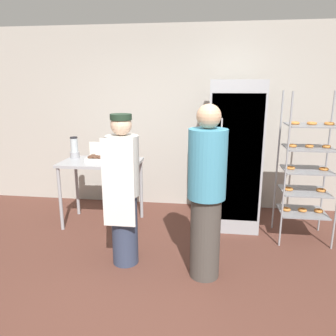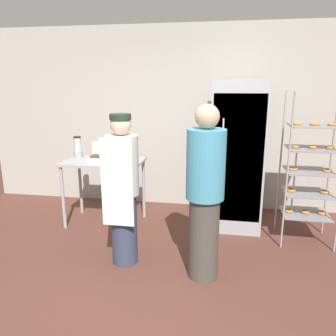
{
  "view_description": "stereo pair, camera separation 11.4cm",
  "coord_description": "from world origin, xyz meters",
  "px_view_note": "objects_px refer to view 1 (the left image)",
  "views": [
    {
      "loc": [
        0.47,
        -2.68,
        1.88
      ],
      "look_at": [
        0.01,
        0.71,
        1.0
      ],
      "focal_mm": 35.0,
      "sensor_mm": 36.0,
      "label": 1
    },
    {
      "loc": [
        0.58,
        -2.66,
        1.88
      ],
      "look_at": [
        0.01,
        0.71,
        1.0
      ],
      "focal_mm": 35.0,
      "sensor_mm": 36.0,
      "label": 2
    }
  ],
  "objects_px": {
    "donut_box": "(96,158)",
    "binder_stack": "(121,159)",
    "baking_rack": "(307,169)",
    "person_customer": "(206,193)",
    "person_baker": "(123,189)",
    "refrigerator": "(234,155)",
    "blender_pitcher": "(74,148)"
  },
  "relations": [
    {
      "from": "refrigerator",
      "to": "person_baker",
      "type": "distance_m",
      "value": 1.7
    },
    {
      "from": "donut_box",
      "to": "person_baker",
      "type": "xyz_separation_m",
      "value": [
        0.63,
        -0.96,
        -0.1
      ]
    },
    {
      "from": "donut_box",
      "to": "person_baker",
      "type": "height_order",
      "value": "person_baker"
    },
    {
      "from": "binder_stack",
      "to": "person_customer",
      "type": "bearing_deg",
      "value": -40.93
    },
    {
      "from": "person_baker",
      "to": "person_customer",
      "type": "relative_size",
      "value": 0.93
    },
    {
      "from": "baking_rack",
      "to": "person_customer",
      "type": "height_order",
      "value": "baking_rack"
    },
    {
      "from": "binder_stack",
      "to": "blender_pitcher",
      "type": "bearing_deg",
      "value": 157.69
    },
    {
      "from": "donut_box",
      "to": "person_customer",
      "type": "relative_size",
      "value": 0.15
    },
    {
      "from": "binder_stack",
      "to": "person_baker",
      "type": "distance_m",
      "value": 0.86
    },
    {
      "from": "donut_box",
      "to": "blender_pitcher",
      "type": "height_order",
      "value": "blender_pitcher"
    },
    {
      "from": "baking_rack",
      "to": "person_customer",
      "type": "relative_size",
      "value": 1.06
    },
    {
      "from": "person_baker",
      "to": "refrigerator",
      "type": "bearing_deg",
      "value": 45.83
    },
    {
      "from": "refrigerator",
      "to": "blender_pitcher",
      "type": "height_order",
      "value": "refrigerator"
    },
    {
      "from": "refrigerator",
      "to": "donut_box",
      "type": "bearing_deg",
      "value": -172.09
    },
    {
      "from": "person_baker",
      "to": "person_customer",
      "type": "height_order",
      "value": "person_customer"
    },
    {
      "from": "refrigerator",
      "to": "blender_pitcher",
      "type": "distance_m",
      "value": 2.18
    },
    {
      "from": "donut_box",
      "to": "person_baker",
      "type": "relative_size",
      "value": 0.16
    },
    {
      "from": "binder_stack",
      "to": "person_baker",
      "type": "xyz_separation_m",
      "value": [
        0.25,
        -0.82,
        -0.12
      ]
    },
    {
      "from": "refrigerator",
      "to": "binder_stack",
      "type": "xyz_separation_m",
      "value": [
        -1.43,
        -0.4,
        -0.01
      ]
    },
    {
      "from": "person_baker",
      "to": "person_customer",
      "type": "bearing_deg",
      "value": -9.03
    },
    {
      "from": "refrigerator",
      "to": "person_customer",
      "type": "relative_size",
      "value": 1.13
    },
    {
      "from": "blender_pitcher",
      "to": "person_customer",
      "type": "height_order",
      "value": "person_customer"
    },
    {
      "from": "donut_box",
      "to": "binder_stack",
      "type": "bearing_deg",
      "value": -21.16
    },
    {
      "from": "baking_rack",
      "to": "person_customer",
      "type": "bearing_deg",
      "value": -139.57
    },
    {
      "from": "refrigerator",
      "to": "donut_box",
      "type": "relative_size",
      "value": 7.55
    },
    {
      "from": "person_baker",
      "to": "binder_stack",
      "type": "bearing_deg",
      "value": 106.89
    },
    {
      "from": "binder_stack",
      "to": "person_customer",
      "type": "relative_size",
      "value": 0.2
    },
    {
      "from": "person_customer",
      "to": "refrigerator",
      "type": "bearing_deg",
      "value": 76.28
    },
    {
      "from": "donut_box",
      "to": "blender_pitcher",
      "type": "xyz_separation_m",
      "value": [
        -0.37,
        0.16,
        0.08
      ]
    },
    {
      "from": "blender_pitcher",
      "to": "person_customer",
      "type": "distance_m",
      "value": 2.24
    },
    {
      "from": "baking_rack",
      "to": "binder_stack",
      "type": "xyz_separation_m",
      "value": [
        -2.27,
        -0.05,
        0.07
      ]
    },
    {
      "from": "baking_rack",
      "to": "blender_pitcher",
      "type": "height_order",
      "value": "baking_rack"
    }
  ]
}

